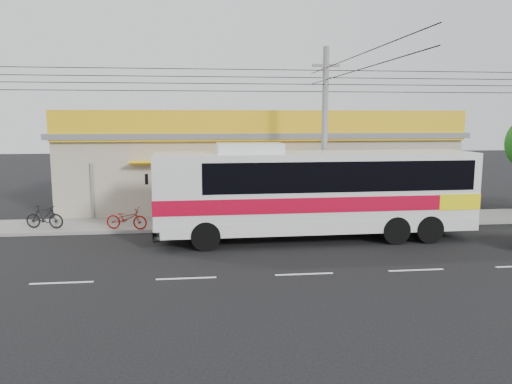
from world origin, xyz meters
TOP-DOWN VIEW (x-y plane):
  - ground at (0.00, 0.00)m, footprint 120.00×120.00m
  - sidewalk at (0.00, 6.00)m, footprint 30.00×3.20m
  - lane_markings at (0.00, -2.50)m, footprint 50.00×0.12m
  - storefront_building at (-0.01, 11.54)m, footprint 22.60×9.20m
  - coach_bus at (1.70, 2.38)m, footprint 13.81×3.15m
  - motorbike_red at (-6.91, 4.70)m, footprint 2.06×1.11m
  - motorbike_dark at (-10.76, 5.30)m, footprint 1.90×0.90m
  - utility_pole at (2.33, 4.20)m, footprint 34.00×14.00m

SIDE VIEW (x-z plane):
  - ground at x=0.00m, z-range 0.00..0.00m
  - lane_markings at x=0.00m, z-range -0.01..0.01m
  - sidewalk at x=0.00m, z-range 0.00..0.15m
  - motorbike_red at x=-6.91m, z-range 0.15..1.18m
  - motorbike_dark at x=-10.76m, z-range 0.15..1.25m
  - coach_bus at x=1.70m, z-range 0.15..4.39m
  - storefront_building at x=-0.01m, z-range -0.55..5.15m
  - utility_pole at x=2.33m, z-range 2.77..11.29m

